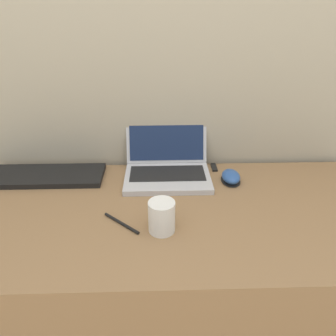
# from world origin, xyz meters

# --- Properties ---
(wall_back) EXTENTS (7.00, 0.04, 2.50)m
(wall_back) POSITION_xyz_m (0.00, 0.68, 1.25)
(wall_back) COLOR #BCB299
(wall_back) RESTS_ON ground_plane
(desk) EXTENTS (1.39, 0.64, 0.73)m
(desk) POSITION_xyz_m (0.00, 0.32, 0.37)
(desk) COLOR #936D47
(desk) RESTS_ON ground_plane
(laptop) EXTENTS (0.31, 0.29, 0.22)m
(laptop) POSITION_xyz_m (-0.02, 0.56, 0.78)
(laptop) COLOR silver
(laptop) RESTS_ON desk
(drink_cup) EXTENTS (0.08, 0.08, 0.10)m
(drink_cup) POSITION_xyz_m (-0.05, 0.22, 0.78)
(drink_cup) COLOR white
(drink_cup) RESTS_ON desk
(computer_mouse) EXTENTS (0.07, 0.10, 0.04)m
(computer_mouse) POSITION_xyz_m (0.21, 0.50, 0.75)
(computer_mouse) COLOR black
(computer_mouse) RESTS_ON desk
(external_keyboard) EXTENTS (0.45, 0.16, 0.02)m
(external_keyboard) POSITION_xyz_m (-0.49, 0.54, 0.74)
(external_keyboard) COLOR black
(external_keyboard) RESTS_ON desk
(usb_stick) EXTENTS (0.02, 0.06, 0.01)m
(usb_stick) POSITION_xyz_m (0.17, 0.60, 0.74)
(usb_stick) COLOR black
(usb_stick) RESTS_ON desk
(pen) EXTENTS (0.11, 0.10, 0.01)m
(pen) POSITION_xyz_m (-0.17, 0.25, 0.74)
(pen) COLOR black
(pen) RESTS_ON desk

